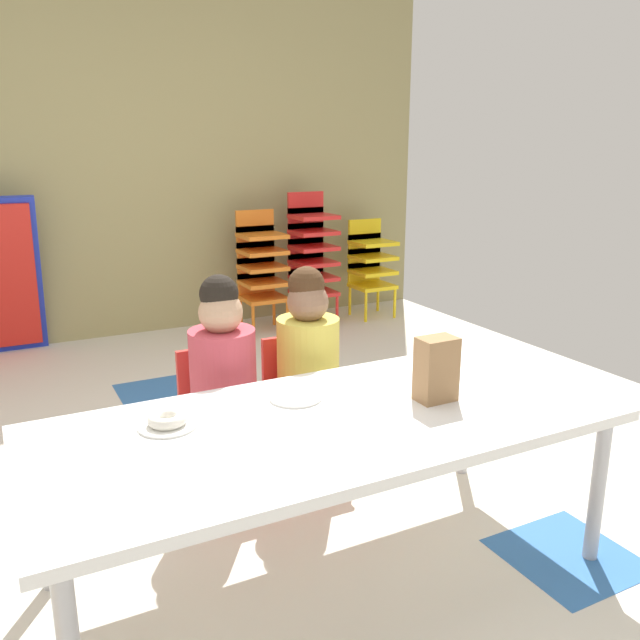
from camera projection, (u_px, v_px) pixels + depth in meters
ground_plane at (236, 500)px, 2.67m from camera, size 5.25×5.39×0.02m
back_wall at (98, 151)px, 4.62m from camera, size 5.25×0.10×2.71m
craft_table at (330, 430)px, 2.07m from camera, size 1.86×0.82×0.56m
seated_child_near_camera at (222, 368)px, 2.55m from camera, size 0.34×0.34×0.92m
seated_child_middle_seat at (307, 354)px, 2.72m from camera, size 0.33×0.33×0.92m
kid_chair_orange_stack at (261, 264)px, 4.95m from camera, size 0.32×0.30×0.92m
kid_chair_red_stack at (311, 252)px, 5.13m from camera, size 0.32×0.30×1.04m
kid_chair_yellow_stack at (370, 262)px, 5.40m from camera, size 0.32×0.30×0.80m
paper_bag_brown at (436, 369)px, 2.18m from camera, size 0.13×0.09×0.22m
paper_plate_near_edge at (168, 426)px, 2.00m from camera, size 0.18×0.18×0.01m
paper_plate_center_table at (296, 398)px, 2.22m from camera, size 0.18×0.18×0.01m
donut_powdered_on_plate at (167, 419)px, 1.99m from camera, size 0.12×0.12×0.04m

